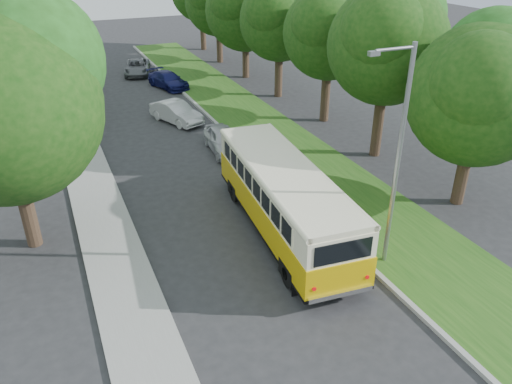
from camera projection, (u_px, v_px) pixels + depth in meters
name	position (u px, v px, depth m)	size (l,w,h in m)	color
ground	(251.00, 254.00, 19.02)	(120.00, 120.00, 0.00)	#28282A
curb	(278.00, 181.00, 24.32)	(0.20, 70.00, 0.15)	gray
grass_verge	(320.00, 173.00, 25.16)	(4.50, 70.00, 0.13)	#1F4C14
sidewalk	(102.00, 217.00, 21.35)	(2.20, 70.00, 0.12)	gray
treeline	(185.00, 19.00, 31.98)	(24.27, 41.91, 9.46)	#332319
lamppost_near	(397.00, 155.00, 16.46)	(1.71, 0.16, 8.00)	gray
lamppost_far	(65.00, 65.00, 28.42)	(1.71, 0.16, 7.50)	gray
warning_sign	(84.00, 127.00, 26.34)	(0.56, 0.10, 2.50)	gray
vintage_bus	(284.00, 200.00, 19.68)	(2.56, 9.94, 2.95)	#E0B307
car_silver	(224.00, 140.00, 27.52)	(1.60, 3.97, 1.35)	silver
car_white	(176.00, 112.00, 31.76)	(1.40, 4.02, 1.32)	beige
car_blue	(168.00, 80.00, 38.82)	(1.72, 4.22, 1.22)	#121550
car_grey	(137.00, 67.00, 42.48)	(2.02, 4.39, 1.22)	#5B5E63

